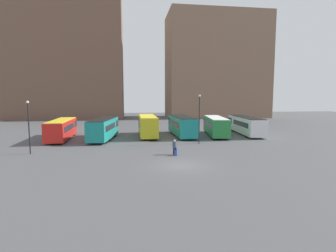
{
  "coord_description": "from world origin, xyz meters",
  "views": [
    {
      "loc": [
        -4.28,
        -22.06,
        5.93
      ],
      "look_at": [
        0.36,
        11.03,
        2.28
      ],
      "focal_mm": 28.0,
      "sensor_mm": 36.0,
      "label": 1
    }
  ],
  "objects_px": {
    "bus_0": "(62,129)",
    "lamp_post_0": "(29,123)",
    "bus_3": "(182,125)",
    "traveler": "(174,146)",
    "bus_5": "(246,125)",
    "bus_2": "(148,125)",
    "suitcase": "(176,153)",
    "lamp_post_1": "(199,115)",
    "bus_4": "(216,125)",
    "bus_1": "(104,128)"
  },
  "relations": [
    {
      "from": "bus_1",
      "to": "bus_4",
      "type": "bearing_deg",
      "value": -76.8
    },
    {
      "from": "lamp_post_0",
      "to": "bus_1",
      "type": "bearing_deg",
      "value": 52.57
    },
    {
      "from": "lamp_post_0",
      "to": "bus_0",
      "type": "bearing_deg",
      "value": 85.53
    },
    {
      "from": "bus_2",
      "to": "lamp_post_1",
      "type": "bearing_deg",
      "value": -140.43
    },
    {
      "from": "bus_3",
      "to": "lamp_post_0",
      "type": "bearing_deg",
      "value": 119.94
    },
    {
      "from": "bus_3",
      "to": "traveler",
      "type": "distance_m",
      "value": 13.79
    },
    {
      "from": "bus_2",
      "to": "suitcase",
      "type": "distance_m",
      "value": 14.1
    },
    {
      "from": "bus_5",
      "to": "lamp_post_0",
      "type": "distance_m",
      "value": 31.22
    },
    {
      "from": "bus_3",
      "to": "bus_5",
      "type": "distance_m",
      "value": 10.66
    },
    {
      "from": "bus_0",
      "to": "bus_3",
      "type": "height_order",
      "value": "bus_3"
    },
    {
      "from": "bus_4",
      "to": "bus_3",
      "type": "bearing_deg",
      "value": 91.47
    },
    {
      "from": "bus_3",
      "to": "suitcase",
      "type": "height_order",
      "value": "bus_3"
    },
    {
      "from": "bus_1",
      "to": "bus_4",
      "type": "height_order",
      "value": "bus_1"
    },
    {
      "from": "bus_4",
      "to": "lamp_post_0",
      "type": "relative_size",
      "value": 1.85
    },
    {
      "from": "lamp_post_0",
      "to": "suitcase",
      "type": "bearing_deg",
      "value": -10.7
    },
    {
      "from": "bus_0",
      "to": "bus_5",
      "type": "distance_m",
      "value": 28.29
    },
    {
      "from": "bus_0",
      "to": "lamp_post_0",
      "type": "bearing_deg",
      "value": 173.42
    },
    {
      "from": "bus_0",
      "to": "lamp_post_1",
      "type": "bearing_deg",
      "value": -110.95
    },
    {
      "from": "bus_1",
      "to": "bus_3",
      "type": "height_order",
      "value": "bus_3"
    },
    {
      "from": "bus_2",
      "to": "bus_5",
      "type": "bearing_deg",
      "value": -88.85
    },
    {
      "from": "traveler",
      "to": "bus_3",
      "type": "bearing_deg",
      "value": 5.65
    },
    {
      "from": "bus_2",
      "to": "traveler",
      "type": "bearing_deg",
      "value": -171.66
    },
    {
      "from": "bus_1",
      "to": "suitcase",
      "type": "distance_m",
      "value": 14.38
    },
    {
      "from": "bus_3",
      "to": "suitcase",
      "type": "distance_m",
      "value": 14.31
    },
    {
      "from": "bus_2",
      "to": "suitcase",
      "type": "bearing_deg",
      "value": -171.64
    },
    {
      "from": "bus_5",
      "to": "bus_1",
      "type": "bearing_deg",
      "value": 102.5
    },
    {
      "from": "bus_3",
      "to": "traveler",
      "type": "bearing_deg",
      "value": 164.88
    },
    {
      "from": "bus_0",
      "to": "suitcase",
      "type": "relative_size",
      "value": 12.09
    },
    {
      "from": "bus_3",
      "to": "lamp_post_1",
      "type": "bearing_deg",
      "value": -174.65
    },
    {
      "from": "bus_5",
      "to": "suitcase",
      "type": "distance_m",
      "value": 19.94
    },
    {
      "from": "bus_0",
      "to": "suitcase",
      "type": "bearing_deg",
      "value": -133.73
    },
    {
      "from": "bus_5",
      "to": "bus_2",
      "type": "bearing_deg",
      "value": 97.06
    },
    {
      "from": "bus_0",
      "to": "bus_2",
      "type": "distance_m",
      "value": 12.32
    },
    {
      "from": "bus_4",
      "to": "lamp_post_1",
      "type": "relative_size",
      "value": 1.65
    },
    {
      "from": "bus_1",
      "to": "bus_2",
      "type": "distance_m",
      "value": 6.73
    },
    {
      "from": "bus_0",
      "to": "traveler",
      "type": "bearing_deg",
      "value": -132.74
    },
    {
      "from": "lamp_post_0",
      "to": "bus_3",
      "type": "bearing_deg",
      "value": 30.94
    },
    {
      "from": "suitcase",
      "to": "lamp_post_1",
      "type": "bearing_deg",
      "value": -12.73
    },
    {
      "from": "bus_3",
      "to": "bus_2",
      "type": "bearing_deg",
      "value": 88.91
    },
    {
      "from": "traveler",
      "to": "lamp_post_1",
      "type": "height_order",
      "value": "lamp_post_1"
    },
    {
      "from": "bus_1",
      "to": "bus_3",
      "type": "bearing_deg",
      "value": -71.28
    },
    {
      "from": "bus_0",
      "to": "bus_1",
      "type": "bearing_deg",
      "value": -102.82
    },
    {
      "from": "suitcase",
      "to": "bus_4",
      "type": "bearing_deg",
      "value": -13.06
    },
    {
      "from": "bus_0",
      "to": "lamp_post_0",
      "type": "height_order",
      "value": "lamp_post_0"
    },
    {
      "from": "bus_5",
      "to": "suitcase",
      "type": "bearing_deg",
      "value": 141.41
    },
    {
      "from": "bus_1",
      "to": "bus_3",
      "type": "relative_size",
      "value": 0.92
    },
    {
      "from": "bus_1",
      "to": "lamp_post_1",
      "type": "xyz_separation_m",
      "value": [
        12.5,
        -5.17,
        2.05
      ]
    },
    {
      "from": "bus_4",
      "to": "bus_2",
      "type": "bearing_deg",
      "value": 94.96
    },
    {
      "from": "bus_2",
      "to": "lamp_post_1",
      "type": "relative_size",
      "value": 1.5
    },
    {
      "from": "bus_4",
      "to": "traveler",
      "type": "relative_size",
      "value": 6.56
    }
  ]
}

